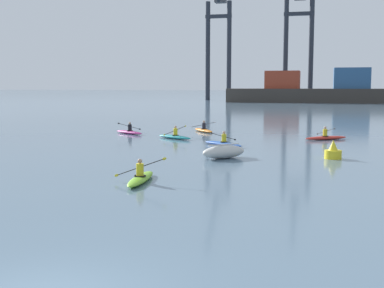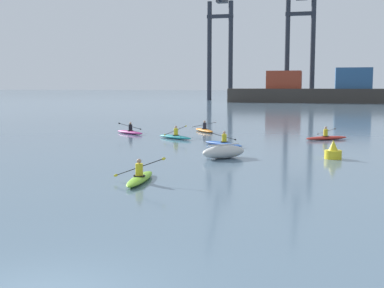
% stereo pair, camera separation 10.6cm
% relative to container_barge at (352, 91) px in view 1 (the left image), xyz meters
% --- Properties ---
extents(container_barge, '(55.04, 9.00, 7.72)m').
position_rel_container_barge_xyz_m(container_barge, '(0.00, 0.00, 0.00)').
color(container_barge, '#38332D').
rests_on(container_barge, ground).
extents(gantry_crane_west, '(6.79, 18.30, 37.16)m').
position_rel_container_barge_xyz_m(gantry_crane_west, '(-32.61, 11.40, 14.92)').
color(gantry_crane_west, '#232833').
rests_on(gantry_crane_west, ground).
extents(gantry_crane_west_mid, '(7.40, 15.50, 34.68)m').
position_rel_container_barge_xyz_m(gantry_crane_west_mid, '(-12.33, 11.39, 14.38)').
color(gantry_crane_west_mid, '#232833').
rests_on(gantry_crane_west_mid, ground).
extents(capsized_dinghy, '(2.58, 2.65, 0.76)m').
position_rel_container_barge_xyz_m(capsized_dinghy, '(-11.63, -93.13, -2.27)').
color(capsized_dinghy, beige).
rests_on(capsized_dinghy, ground).
extents(channel_buoy, '(0.90, 0.90, 1.00)m').
position_rel_container_barge_xyz_m(channel_buoy, '(-6.00, -91.83, -2.27)').
color(channel_buoy, yellow).
rests_on(channel_buoy, ground).
extents(kayak_magenta, '(3.14, 2.43, 0.97)m').
position_rel_container_barge_xyz_m(kayak_magenta, '(-21.48, -81.36, -2.45)').
color(kayak_magenta, '#C13384').
rests_on(kayak_magenta, ground).
extents(kayak_red, '(3.14, 2.42, 0.96)m').
position_rel_container_barge_xyz_m(kayak_red, '(-6.26, -82.13, -2.45)').
color(kayak_red, red).
rests_on(kayak_red, ground).
extents(kayak_blue, '(3.07, 2.53, 0.96)m').
position_rel_container_barge_xyz_m(kayak_blue, '(-12.70, -87.57, -2.45)').
color(kayak_blue, '#2856B2').
rests_on(kayak_blue, ground).
extents(kayak_lime, '(2.17, 3.44, 1.05)m').
position_rel_container_barge_xyz_m(kayak_lime, '(-13.64, -100.53, -2.45)').
color(kayak_lime, '#7ABC2D').
rests_on(kayak_lime, ground).
extents(kayak_orange, '(2.48, 3.11, 0.95)m').
position_rel_container_barge_xyz_m(kayak_orange, '(-16.11, -78.19, -2.45)').
color(kayak_orange, orange).
rests_on(kayak_orange, ground).
extents(kayak_teal, '(3.19, 2.34, 0.95)m').
position_rel_container_barge_xyz_m(kayak_teal, '(-16.92, -84.09, -2.45)').
color(kayak_teal, teal).
rests_on(kayak_teal, ground).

